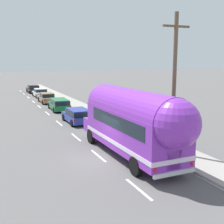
{
  "coord_description": "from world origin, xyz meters",
  "views": [
    {
      "loc": [
        -6.0,
        -15.04,
        5.74
      ],
      "look_at": [
        1.87,
        2.86,
        2.24
      ],
      "focal_mm": 45.9,
      "sensor_mm": 36.0,
      "label": 1
    }
  ],
  "objects_px": {
    "utility_pole": "(174,83)",
    "painted_bus": "(134,121)",
    "car_fourth": "(40,92)",
    "car_fifth": "(33,89)",
    "car_lead": "(78,115)",
    "car_second": "(59,104)",
    "car_third": "(47,97)"
  },
  "relations": [
    {
      "from": "utility_pole",
      "to": "painted_bus",
      "type": "xyz_separation_m",
      "value": [
        -2.47,
        0.3,
        -2.12
      ]
    },
    {
      "from": "car_fourth",
      "to": "car_fifth",
      "type": "height_order",
      "value": "same"
    },
    {
      "from": "car_lead",
      "to": "car_second",
      "type": "relative_size",
      "value": 0.9
    },
    {
      "from": "utility_pole",
      "to": "car_lead",
      "type": "xyz_separation_m",
      "value": [
        -2.62,
        11.17,
        -3.64
      ]
    },
    {
      "from": "car_second",
      "to": "car_lead",
      "type": "bearing_deg",
      "value": -90.66
    },
    {
      "from": "car_third",
      "to": "car_fifth",
      "type": "distance_m",
      "value": 13.6
    },
    {
      "from": "car_second",
      "to": "utility_pole",
      "type": "bearing_deg",
      "value": -82.33
    },
    {
      "from": "car_fifth",
      "to": "car_third",
      "type": "bearing_deg",
      "value": -90.87
    },
    {
      "from": "car_second",
      "to": "car_fifth",
      "type": "height_order",
      "value": "same"
    },
    {
      "from": "painted_bus",
      "to": "car_second",
      "type": "distance_m",
      "value": 18.55
    },
    {
      "from": "car_lead",
      "to": "utility_pole",
      "type": "bearing_deg",
      "value": -76.81
    },
    {
      "from": "car_third",
      "to": "car_fourth",
      "type": "bearing_deg",
      "value": 87.54
    },
    {
      "from": "utility_pole",
      "to": "car_fourth",
      "type": "distance_m",
      "value": 32.91
    },
    {
      "from": "utility_pole",
      "to": "car_fifth",
      "type": "bearing_deg",
      "value": 93.49
    },
    {
      "from": "car_fourth",
      "to": "car_lead",
      "type": "bearing_deg",
      "value": -90.82
    },
    {
      "from": "car_lead",
      "to": "car_third",
      "type": "xyz_separation_m",
      "value": [
        0.01,
        14.55,
        -0.04
      ]
    },
    {
      "from": "painted_bus",
      "to": "car_fifth",
      "type": "relative_size",
      "value": 2.48
    },
    {
      "from": "car_fourth",
      "to": "car_fifth",
      "type": "bearing_deg",
      "value": 90.76
    },
    {
      "from": "car_lead",
      "to": "car_third",
      "type": "bearing_deg",
      "value": 89.96
    },
    {
      "from": "car_third",
      "to": "painted_bus",
      "type": "bearing_deg",
      "value": -89.69
    },
    {
      "from": "car_lead",
      "to": "car_fourth",
      "type": "relative_size",
      "value": 0.96
    },
    {
      "from": "utility_pole",
      "to": "car_lead",
      "type": "height_order",
      "value": "utility_pole"
    },
    {
      "from": "utility_pole",
      "to": "painted_bus",
      "type": "height_order",
      "value": "utility_pole"
    },
    {
      "from": "painted_bus",
      "to": "car_lead",
      "type": "relative_size",
      "value": 2.55
    },
    {
      "from": "painted_bus",
      "to": "car_second",
      "type": "relative_size",
      "value": 2.28
    },
    {
      "from": "painted_bus",
      "to": "car_fourth",
      "type": "distance_m",
      "value": 32.36
    },
    {
      "from": "car_lead",
      "to": "car_second",
      "type": "distance_m",
      "value": 7.62
    },
    {
      "from": "car_fifth",
      "to": "utility_pole",
      "type": "bearing_deg",
      "value": -86.51
    },
    {
      "from": "painted_bus",
      "to": "car_lead",
      "type": "bearing_deg",
      "value": 90.78
    },
    {
      "from": "car_third",
      "to": "car_second",
      "type": "bearing_deg",
      "value": -89.36
    },
    {
      "from": "car_second",
      "to": "car_third",
      "type": "height_order",
      "value": "same"
    },
    {
      "from": "car_third",
      "to": "car_fourth",
      "type": "relative_size",
      "value": 1.04
    }
  ]
}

